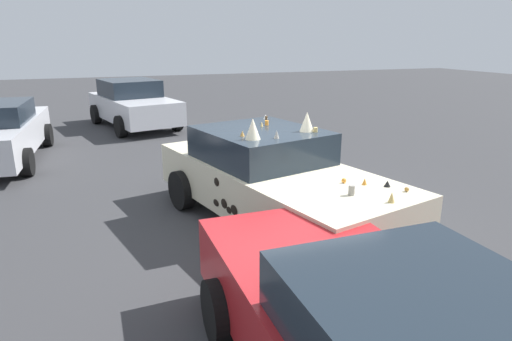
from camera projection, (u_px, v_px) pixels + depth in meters
ground_plane at (274, 223)px, 6.98m from camera, size 60.00×60.00×0.00m
art_car_decorated at (272, 178)px, 6.83m from camera, size 4.81×2.81×1.74m
parked_sedan_near_right at (133, 104)px, 14.44m from camera, size 4.53×2.73×1.51m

